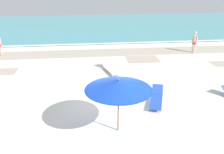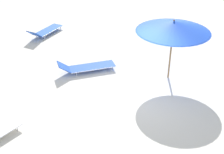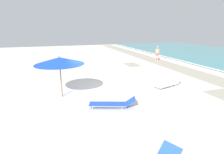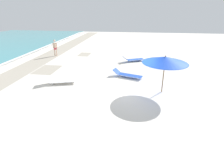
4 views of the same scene
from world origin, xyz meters
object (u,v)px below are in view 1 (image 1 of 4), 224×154
at_px(beach_umbrella, 119,85).
at_px(sun_lounger_under_umbrella, 156,98).
at_px(sun_lounger_near_water_left, 111,68).
at_px(beachgoer_wading_adult, 195,41).

xyz_separation_m(beach_umbrella, sun_lounger_under_umbrella, (2.27, 2.27, -1.87)).
bearing_deg(sun_lounger_near_water_left, beachgoer_wading_adult, 11.26).
height_order(beach_umbrella, beachgoer_wading_adult, beach_umbrella).
height_order(sun_lounger_under_umbrella, sun_lounger_near_water_left, sun_lounger_near_water_left).
bearing_deg(beachgoer_wading_adult, sun_lounger_under_umbrella, 116.16).
bearing_deg(sun_lounger_under_umbrella, beachgoer_wading_adult, 75.32).
distance_m(beach_umbrella, sun_lounger_under_umbrella, 3.71).
relative_size(sun_lounger_under_umbrella, beachgoer_wading_adult, 1.32).
height_order(sun_lounger_near_water_left, beachgoer_wading_adult, beachgoer_wading_adult).
bearing_deg(beach_umbrella, sun_lounger_near_water_left, 86.42).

